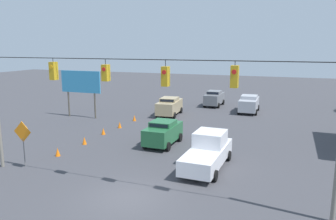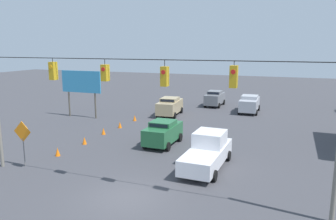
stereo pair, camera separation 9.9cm
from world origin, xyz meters
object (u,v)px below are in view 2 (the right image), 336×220
at_px(sedan_silver_oncoming_deep, 249,104).
at_px(roadside_billboard, 81,84).
at_px(pickup_truck_white_crossing_near, 207,152).
at_px(sedan_tan_withflow_far, 170,106).
at_px(traffic_cone_second, 84,141).
at_px(overhead_signal_span, 135,100).
at_px(traffic_cone_fourth, 120,125).
at_px(sedan_green_withflow_mid, 163,132).
at_px(traffic_cone_fifth, 135,118).
at_px(traffic_cone_nearest, 58,152).
at_px(sedan_grey_withflow_deep, 215,98).
at_px(work_zone_sign, 23,135).
at_px(traffic_cone_third, 103,131).

distance_m(sedan_silver_oncoming_deep, roadside_billboard, 18.29).
bearing_deg(pickup_truck_white_crossing_near, sedan_silver_oncoming_deep, -90.72).
distance_m(sedan_tan_withflow_far, traffic_cone_second, 12.43).
bearing_deg(sedan_silver_oncoming_deep, overhead_signal_span, 82.75).
bearing_deg(traffic_cone_fourth, traffic_cone_second, 89.80).
height_order(sedan_green_withflow_mid, traffic_cone_fifth, sedan_green_withflow_mid).
height_order(traffic_cone_nearest, traffic_cone_second, same).
relative_size(sedan_tan_withflow_far, roadside_billboard, 0.96).
bearing_deg(pickup_truck_white_crossing_near, sedan_tan_withflow_far, -60.94).
xyz_separation_m(pickup_truck_white_crossing_near, sedan_grey_withflow_deep, (4.29, -20.70, 0.00)).
relative_size(pickup_truck_white_crossing_near, traffic_cone_nearest, 9.75).
xyz_separation_m(pickup_truck_white_crossing_near, roadside_billboard, (15.66, -9.38, 2.49)).
xyz_separation_m(sedan_grey_withflow_deep, work_zone_sign, (6.20, 24.57, 1.01)).
relative_size(sedan_green_withflow_mid, sedan_silver_oncoming_deep, 0.91).
relative_size(roadside_billboard, work_zone_sign, 1.69).
bearing_deg(overhead_signal_span, sedan_green_withflow_mid, -78.34).
distance_m(overhead_signal_span, traffic_cone_third, 12.14).
relative_size(traffic_cone_nearest, work_zone_sign, 0.20).
distance_m(sedan_grey_withflow_deep, traffic_cone_third, 17.42).
xyz_separation_m(traffic_cone_second, traffic_cone_fifth, (0.01, -8.43, 0.00)).
relative_size(traffic_cone_fourth, roadside_billboard, 0.12).
relative_size(sedan_silver_oncoming_deep, traffic_cone_nearest, 7.71).
bearing_deg(sedan_tan_withflow_far, sedan_grey_withflow_deep, -114.18).
bearing_deg(traffic_cone_nearest, sedan_green_withflow_mid, -139.12).
bearing_deg(traffic_cone_second, sedan_green_withflow_mid, -160.13).
height_order(sedan_green_withflow_mid, traffic_cone_nearest, sedan_green_withflow_mid).
bearing_deg(roadside_billboard, pickup_truck_white_crossing_near, 149.07).
bearing_deg(sedan_silver_oncoming_deep, traffic_cone_third, 53.67).
relative_size(sedan_tan_withflow_far, traffic_cone_fifth, 8.04).
relative_size(traffic_cone_third, traffic_cone_fourth, 1.00).
height_order(overhead_signal_span, pickup_truck_white_crossing_near, overhead_signal_span).
height_order(sedan_silver_oncoming_deep, traffic_cone_nearest, sedan_silver_oncoming_deep).
height_order(sedan_tan_withflow_far, traffic_cone_nearest, sedan_tan_withflow_far).
height_order(traffic_cone_fourth, work_zone_sign, work_zone_sign).
distance_m(sedan_tan_withflow_far, traffic_cone_nearest, 15.30).
distance_m(overhead_signal_span, pickup_truck_white_crossing_near, 6.30).
xyz_separation_m(sedan_green_withflow_mid, roadside_billboard, (11.43, -6.04, 2.51)).
height_order(traffic_cone_nearest, work_zone_sign, work_zone_sign).
distance_m(sedan_green_withflow_mid, roadside_billboard, 13.17).
bearing_deg(sedan_silver_oncoming_deep, sedan_grey_withflow_deep, -29.85).
height_order(pickup_truck_white_crossing_near, traffic_cone_fifth, pickup_truck_white_crossing_near).
xyz_separation_m(sedan_tan_withflow_far, traffic_cone_fifth, (2.30, 3.76, -0.71)).
xyz_separation_m(pickup_truck_white_crossing_near, sedan_silver_oncoming_deep, (-0.23, -18.11, 0.02)).
height_order(sedan_grey_withflow_deep, traffic_cone_second, sedan_grey_withflow_deep).
bearing_deg(work_zone_sign, roadside_billboard, -68.71).
bearing_deg(sedan_grey_withflow_deep, overhead_signal_span, 93.77).
height_order(traffic_cone_third, work_zone_sign, work_zone_sign).
relative_size(sedan_grey_withflow_deep, sedan_silver_oncoming_deep, 0.93).
xyz_separation_m(traffic_cone_second, roadside_billboard, (5.85, -8.06, 3.18)).
bearing_deg(overhead_signal_span, work_zone_sign, -3.70).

